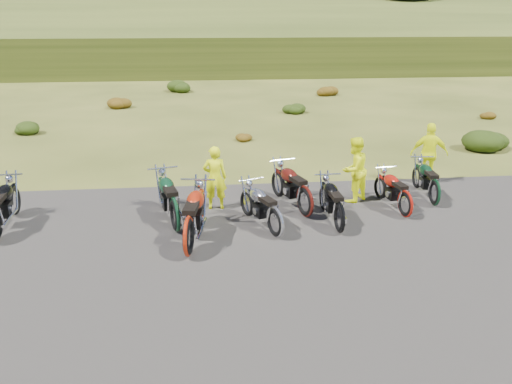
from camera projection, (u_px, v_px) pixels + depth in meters
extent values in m
plane|color=#3A4216|center=(291.00, 245.00, 10.65)|extent=(300.00, 300.00, 0.00)
cube|color=black|center=(310.00, 295.00, 8.78)|extent=(20.00, 12.00, 0.04)
cube|color=#324015|center=(212.00, 34.00, 113.57)|extent=(300.00, 90.00, 9.17)
cylinder|color=black|center=(137.00, 2.00, 54.67)|extent=(0.70, 0.70, 2.20)
cylinder|color=black|center=(404.00, 4.00, 56.57)|extent=(0.70, 0.70, 2.20)
ellipsoid|color=black|center=(25.00, 126.00, 20.28)|extent=(1.03, 1.03, 0.61)
ellipsoid|color=#63310C|center=(118.00, 101.00, 25.48)|extent=(1.30, 1.30, 0.77)
ellipsoid|color=black|center=(180.00, 85.00, 30.68)|extent=(1.56, 1.56, 0.92)
ellipsoid|color=#63310C|center=(242.00, 135.00, 19.14)|extent=(0.77, 0.77, 0.45)
ellipsoid|color=black|center=(293.00, 107.00, 24.34)|extent=(1.03, 1.03, 0.61)
ellipsoid|color=#63310C|center=(326.00, 89.00, 29.54)|extent=(1.30, 1.30, 0.77)
ellipsoid|color=black|center=(487.00, 137.00, 17.90)|extent=(1.56, 1.56, 0.92)
ellipsoid|color=#63310C|center=(485.00, 114.00, 23.21)|extent=(0.77, 0.77, 0.45)
imported|color=#E4EF0C|center=(215.00, 179.00, 12.31)|extent=(0.59, 0.39, 1.61)
imported|color=#E4EF0C|center=(354.00, 171.00, 12.80)|extent=(1.05, 1.01, 1.70)
imported|color=#E4EF0C|center=(429.00, 155.00, 14.14)|extent=(1.10, 0.68, 1.75)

